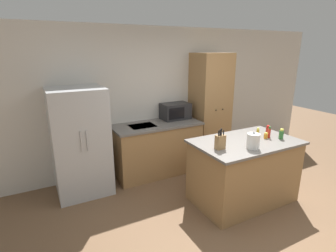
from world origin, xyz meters
name	(u,v)px	position (x,y,z in m)	size (l,w,h in m)	color
ground_plane	(253,224)	(0.00, 0.00, 0.00)	(14.00, 14.00, 0.00)	brown
wall_back	(170,98)	(0.00, 2.33, 1.30)	(7.20, 0.06, 2.60)	beige
refrigerator	(80,142)	(-1.79, 1.92, 0.83)	(0.81, 0.77, 1.67)	#B7BABC
back_counter	(157,148)	(-0.46, 1.97, 0.47)	(1.58, 0.70, 0.93)	#9E7547
pantry_cabinet	(210,109)	(0.73, 2.01, 1.07)	(0.67, 0.60, 2.14)	#9E7547
kitchen_island	(243,171)	(0.27, 0.53, 0.48)	(1.51, 0.93, 0.95)	#9E7547
microwave	(175,111)	(-0.01, 2.11, 1.08)	(0.52, 0.35, 0.30)	#232326
knife_block	(220,142)	(-0.26, 0.45, 1.05)	(0.12, 0.08, 0.28)	#9E7547
spice_bottle_tall_dark	(268,131)	(0.74, 0.57, 1.02)	(0.05, 0.05, 0.15)	#B2281E
spice_bottle_short_red	(266,136)	(0.60, 0.47, 0.99)	(0.06, 0.06, 0.09)	orange
spice_bottle_amber_oil	(258,133)	(0.54, 0.57, 1.01)	(0.04, 0.04, 0.14)	gold
spice_bottle_green_herb	(281,134)	(0.78, 0.36, 1.02)	(0.06, 0.06, 0.15)	#337033
spice_bottle_pale_salt	(269,133)	(0.66, 0.47, 1.03)	(0.04, 0.04, 0.17)	#B2281E
kettle	(253,141)	(0.14, 0.27, 1.05)	(0.17, 0.17, 0.22)	white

